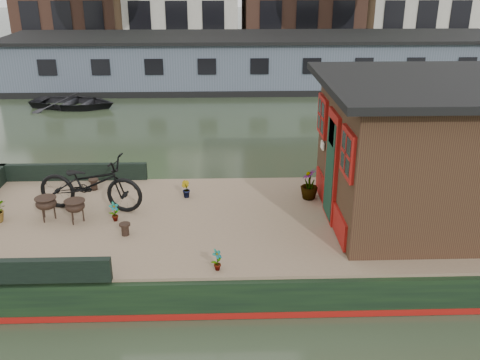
{
  "coord_description": "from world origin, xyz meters",
  "views": [
    {
      "loc": [
        -1.41,
        -8.43,
        4.78
      ],
      "look_at": [
        -1.12,
        0.5,
        1.17
      ],
      "focal_mm": 40.0,
      "sensor_mm": 36.0,
      "label": 1
    }
  ],
  "objects_px": {
    "cabin": "(437,150)",
    "brazier_rear": "(76,211)",
    "potted_plant_a": "(114,212)",
    "dinghy": "(73,99)",
    "bicycle": "(90,184)",
    "brazier_front": "(47,209)"
  },
  "relations": [
    {
      "from": "cabin",
      "to": "brazier_rear",
      "type": "height_order",
      "value": "cabin"
    },
    {
      "from": "potted_plant_a",
      "to": "brazier_rear",
      "type": "xyz_separation_m",
      "value": [
        -0.66,
        -0.02,
        0.03
      ]
    },
    {
      "from": "cabin",
      "to": "dinghy",
      "type": "xyz_separation_m",
      "value": [
        -8.98,
        10.61,
        -1.56
      ]
    },
    {
      "from": "bicycle",
      "to": "brazier_rear",
      "type": "relative_size",
      "value": 4.71
    },
    {
      "from": "brazier_front",
      "to": "dinghy",
      "type": "bearing_deg",
      "value": 102.36
    },
    {
      "from": "cabin",
      "to": "brazier_front",
      "type": "bearing_deg",
      "value": 179.43
    },
    {
      "from": "bicycle",
      "to": "brazier_front",
      "type": "relative_size",
      "value": 4.57
    },
    {
      "from": "cabin",
      "to": "potted_plant_a",
      "type": "bearing_deg",
      "value": -179.69
    },
    {
      "from": "cabin",
      "to": "potted_plant_a",
      "type": "relative_size",
      "value": 11.49
    },
    {
      "from": "potted_plant_a",
      "to": "brazier_rear",
      "type": "bearing_deg",
      "value": -178.44
    },
    {
      "from": "cabin",
      "to": "bicycle",
      "type": "height_order",
      "value": "cabin"
    },
    {
      "from": "bicycle",
      "to": "cabin",
      "type": "bearing_deg",
      "value": -84.58
    },
    {
      "from": "brazier_front",
      "to": "brazier_rear",
      "type": "distance_m",
      "value": 0.54
    },
    {
      "from": "potted_plant_a",
      "to": "brazier_front",
      "type": "bearing_deg",
      "value": 175.36
    },
    {
      "from": "bicycle",
      "to": "dinghy",
      "type": "bearing_deg",
      "value": 26.36
    },
    {
      "from": "brazier_front",
      "to": "dinghy",
      "type": "height_order",
      "value": "brazier_front"
    },
    {
      "from": "bicycle",
      "to": "dinghy",
      "type": "xyz_separation_m",
      "value": [
        -3.0,
        10.14,
        -0.84
      ]
    },
    {
      "from": "cabin",
      "to": "dinghy",
      "type": "distance_m",
      "value": 13.99
    },
    {
      "from": "brazier_rear",
      "to": "potted_plant_a",
      "type": "bearing_deg",
      "value": 1.56
    },
    {
      "from": "bicycle",
      "to": "brazier_front",
      "type": "xyz_separation_m",
      "value": [
        -0.68,
        -0.4,
        -0.29
      ]
    },
    {
      "from": "bicycle",
      "to": "dinghy",
      "type": "relative_size",
      "value": 0.63
    },
    {
      "from": "cabin",
      "to": "potted_plant_a",
      "type": "distance_m",
      "value": 5.59
    }
  ]
}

